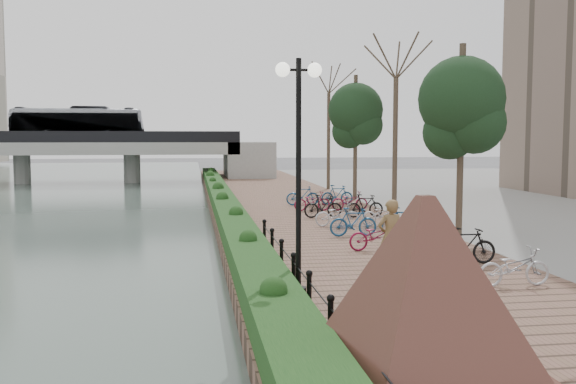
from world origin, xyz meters
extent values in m
plane|color=#59595B|center=(0.00, 0.00, 0.00)|extent=(220.00, 220.00, 0.00)
cube|color=brown|center=(4.00, 17.50, 0.25)|extent=(8.00, 75.00, 0.50)
cube|color=#163A15|center=(0.60, 20.00, 0.80)|extent=(1.10, 56.00, 0.60)
cylinder|color=black|center=(1.40, -3.00, 0.85)|extent=(0.10, 0.10, 0.70)
cylinder|color=black|center=(1.40, -1.00, 0.85)|extent=(0.10, 0.10, 0.70)
cylinder|color=black|center=(1.40, 1.00, 0.85)|extent=(0.10, 0.10, 0.70)
cylinder|color=black|center=(1.40, 3.00, 0.85)|extent=(0.10, 0.10, 0.70)
cylinder|color=black|center=(1.40, 5.00, 0.85)|extent=(0.10, 0.10, 0.70)
cylinder|color=black|center=(1.40, 7.00, 0.85)|extent=(0.10, 0.10, 0.70)
cylinder|color=black|center=(1.40, 9.00, 0.85)|extent=(0.10, 0.10, 0.70)
cube|color=#4A281F|center=(2.31, -2.91, 0.59)|extent=(3.18, 3.18, 0.19)
pyramid|color=#4A281F|center=(2.31, -2.91, 1.90)|extent=(4.96, 4.96, 2.43)
cylinder|color=black|center=(1.42, 2.44, 3.06)|extent=(0.12, 0.12, 5.12)
cylinder|color=black|center=(1.42, 2.44, 5.37)|extent=(0.70, 0.06, 0.06)
sphere|color=white|center=(1.07, 2.44, 5.37)|extent=(0.32, 0.32, 0.32)
sphere|color=white|center=(1.77, 2.44, 5.37)|extent=(0.32, 0.32, 0.32)
imported|color=brown|center=(4.00, 3.96, 1.44)|extent=(0.76, 0.58, 1.88)
imported|color=#BCBCC1|center=(4.60, 2.13, 0.95)|extent=(0.60, 1.71, 0.90)
imported|color=black|center=(4.60, 4.73, 1.00)|extent=(0.47, 1.66, 1.00)
imported|color=maroon|center=(4.60, 7.33, 0.95)|extent=(0.60, 1.72, 0.90)
imported|color=navy|center=(4.60, 9.93, 1.00)|extent=(0.47, 1.66, 1.00)
imported|color=#BCBCC1|center=(4.60, 12.53, 0.95)|extent=(0.60, 1.71, 0.90)
imported|color=black|center=(4.60, 15.13, 1.00)|extent=(0.47, 1.66, 1.00)
imported|color=maroon|center=(4.60, 17.73, 0.95)|extent=(0.60, 1.72, 0.90)
imported|color=navy|center=(4.60, 20.33, 1.00)|extent=(0.47, 1.66, 1.00)
imported|color=#BCBCC1|center=(6.40, 2.13, 0.95)|extent=(0.60, 1.71, 0.90)
imported|color=black|center=(6.40, 4.73, 1.00)|extent=(0.47, 1.66, 1.00)
imported|color=maroon|center=(6.40, 7.33, 0.95)|extent=(0.60, 1.72, 0.90)
imported|color=navy|center=(6.40, 9.93, 1.00)|extent=(0.47, 1.66, 1.00)
imported|color=#BCBCC1|center=(6.40, 12.53, 0.95)|extent=(0.60, 1.71, 0.90)
imported|color=black|center=(6.40, 15.13, 1.00)|extent=(0.47, 1.66, 1.00)
imported|color=maroon|center=(6.40, 17.73, 0.95)|extent=(0.60, 1.72, 0.90)
imported|color=navy|center=(6.40, 20.33, 1.00)|extent=(0.47, 1.66, 1.00)
cube|color=gray|center=(-15.00, 45.00, 3.00)|extent=(36.00, 8.00, 1.00)
cube|color=black|center=(-15.00, 41.10, 3.95)|extent=(36.00, 0.15, 0.90)
cube|color=black|center=(-15.00, 48.90, 3.95)|extent=(36.00, 0.15, 0.90)
cylinder|color=gray|center=(-15.00, 45.00, 1.25)|extent=(1.40, 1.40, 2.50)
cylinder|color=gray|center=(-6.00, 45.00, 1.25)|extent=(1.40, 1.40, 2.50)
imported|color=silver|center=(-10.35, 45.00, 5.00)|extent=(2.52, 10.77, 3.00)
camera|label=1|loc=(-0.87, -11.35, 3.92)|focal=40.00mm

